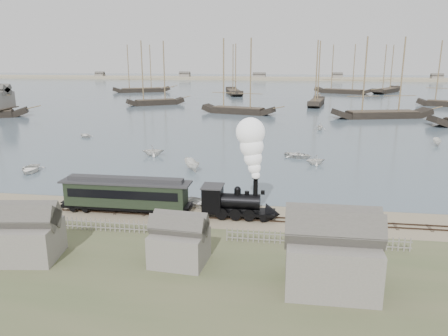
# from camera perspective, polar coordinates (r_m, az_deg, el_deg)

# --- Properties ---
(ground) EXTENTS (600.00, 600.00, 0.00)m
(ground) POSITION_cam_1_polar(r_m,az_deg,el_deg) (45.43, -4.56, -5.30)
(ground) COLOR gray
(ground) RESTS_ON ground
(harbor_water) EXTENTS (600.00, 336.00, 0.06)m
(harbor_water) POSITION_cam_1_polar(r_m,az_deg,el_deg) (212.41, 5.84, 10.25)
(harbor_water) COLOR #41515C
(harbor_water) RESTS_ON ground
(rail_track) EXTENTS (120.00, 1.80, 0.16)m
(rail_track) POSITION_cam_1_polar(r_m,az_deg,el_deg) (43.59, -5.15, -6.13)
(rail_track) COLOR #35261C
(rail_track) RESTS_ON ground
(picket_fence_west) EXTENTS (19.00, 0.10, 1.20)m
(picket_fence_west) POSITION_cam_1_polar(r_m,az_deg,el_deg) (41.23, -15.70, -7.93)
(picket_fence_west) COLOR slate
(picket_fence_west) RESTS_ON ground
(picket_fence_east) EXTENTS (15.00, 0.10, 1.20)m
(picket_fence_east) POSITION_cam_1_polar(r_m,az_deg,el_deg) (37.51, 11.98, -9.99)
(picket_fence_east) COLOR slate
(picket_fence_east) RESTS_ON ground
(shed_left) EXTENTS (5.00, 4.00, 4.10)m
(shed_left) POSITION_cam_1_polar(r_m,az_deg,el_deg) (38.03, -24.32, -10.67)
(shed_left) COLOR slate
(shed_left) RESTS_ON ground
(shed_mid) EXTENTS (4.00, 3.50, 3.60)m
(shed_mid) POSITION_cam_1_polar(r_m,az_deg,el_deg) (34.26, -5.78, -12.19)
(shed_mid) COLOR slate
(shed_mid) RESTS_ON ground
(shed_right) EXTENTS (6.00, 5.00, 5.10)m
(shed_right) POSITION_cam_1_polar(r_m,az_deg,el_deg) (31.76, 13.59, -14.83)
(shed_right) COLOR slate
(shed_right) RESTS_ON ground
(far_spit) EXTENTS (500.00, 20.00, 1.80)m
(far_spit) POSITION_cam_1_polar(r_m,az_deg,el_deg) (292.20, 6.61, 11.36)
(far_spit) COLOR tan
(far_spit) RESTS_ON ground
(locomotive) EXTENTS (7.57, 2.83, 9.44)m
(locomotive) POSITION_cam_1_polar(r_m,az_deg,el_deg) (41.28, 3.14, -0.98)
(locomotive) COLOR black
(locomotive) RESTS_ON ground
(passenger_coach) EXTENTS (13.09, 2.53, 3.18)m
(passenger_coach) POSITION_cam_1_polar(r_m,az_deg,el_deg) (44.67, -12.67, -3.23)
(passenger_coach) COLOR black
(passenger_coach) RESTS_ON ground
(beached_dinghy) EXTENTS (4.76, 5.17, 0.88)m
(beached_dinghy) POSITION_cam_1_polar(r_m,az_deg,el_deg) (45.71, -2.88, -4.57)
(beached_dinghy) COLOR white
(beached_dinghy) RESTS_ON ground
(rowboat_0) EXTENTS (5.11, 4.21, 0.92)m
(rowboat_0) POSITION_cam_1_polar(r_m,az_deg,el_deg) (64.46, -23.98, -0.09)
(rowboat_0) COLOR white
(rowboat_0) RESTS_ON harbor_water
(rowboat_1) EXTENTS (3.57, 3.90, 1.75)m
(rowboat_1) POSITION_cam_1_polar(r_m,az_deg,el_deg) (69.36, -9.23, 2.30)
(rowboat_1) COLOR white
(rowboat_1) RESTS_ON harbor_water
(rowboat_2) EXTENTS (4.03, 3.30, 1.49)m
(rowboat_2) POSITION_cam_1_polar(r_m,az_deg,el_deg) (60.02, -4.27, 0.42)
(rowboat_2) COLOR white
(rowboat_2) RESTS_ON harbor_water
(rowboat_3) EXTENTS (4.26, 5.02, 0.88)m
(rowboat_3) POSITION_cam_1_polar(r_m,az_deg,el_deg) (68.18, 9.65, 1.69)
(rowboat_3) COLOR white
(rowboat_3) RESTS_ON harbor_water
(rowboat_4) EXTENTS (3.23, 3.47, 1.49)m
(rowboat_4) POSITION_cam_1_polar(r_m,az_deg,el_deg) (64.17, 11.86, 1.07)
(rowboat_4) COLOR white
(rowboat_4) RESTS_ON harbor_water
(rowboat_5) EXTENTS (3.39, 1.75, 1.25)m
(rowboat_5) POSITION_cam_1_polar(r_m,az_deg,el_deg) (85.12, 26.05, 3.08)
(rowboat_5) COLOR white
(rowboat_5) RESTS_ON harbor_water
(rowboat_6) EXTENTS (4.02, 4.08, 0.69)m
(rowboat_6) POSITION_cam_1_polar(r_m,az_deg,el_deg) (88.88, -17.68, 4.11)
(rowboat_6) COLOR white
(rowboat_6) RESTS_ON harbor_water
(rowboat_7) EXTENTS (3.39, 3.07, 1.55)m
(rowboat_7) POSITION_cam_1_polar(r_m,az_deg,el_deg) (94.73, 12.43, 5.32)
(rowboat_7) COLOR white
(rowboat_7) RESTS_ON harbor_water
(schooner_1) EXTENTS (17.78, 12.99, 20.00)m
(schooner_1) POSITION_cam_1_polar(r_m,az_deg,el_deg) (142.04, -9.07, 12.16)
(schooner_1) COLOR black
(schooner_1) RESTS_ON harbor_water
(schooner_2) EXTENTS (20.72, 9.82, 20.00)m
(schooner_2) POSITION_cam_1_polar(r_m,az_deg,el_deg) (118.66, 1.88, 11.91)
(schooner_2) COLOR black
(schooner_2) RESTS_ON harbor_water
(schooner_3) EXTENTS (7.19, 19.05, 20.00)m
(schooner_3) POSITION_cam_1_polar(r_m,az_deg,el_deg) (141.63, 12.16, 12.01)
(schooner_3) COLOR black
(schooner_3) RESTS_ON harbor_water
(schooner_4) EXTENTS (25.78, 12.08, 20.00)m
(schooner_4) POSITION_cam_1_polar(r_m,az_deg,el_deg) (117.40, 20.30, 11.01)
(schooner_4) COLOR black
(schooner_4) RESTS_ON harbor_water
(schooner_6) EXTENTS (24.51, 14.74, 20.00)m
(schooner_6) POSITION_cam_1_polar(r_m,az_deg,el_deg) (194.12, -10.84, 12.65)
(schooner_6) COLOR black
(schooner_6) RESTS_ON harbor_water
(schooner_7) EXTENTS (10.82, 23.88, 20.00)m
(schooner_7) POSITION_cam_1_polar(r_m,az_deg,el_deg) (179.51, 1.33, 12.77)
(schooner_7) COLOR black
(schooner_7) RESTS_ON harbor_water
(schooner_8) EXTENTS (23.57, 14.42, 20.00)m
(schooner_8) POSITION_cam_1_polar(r_m,az_deg,el_deg) (190.60, 15.40, 12.37)
(schooner_8) COLOR black
(schooner_8) RESTS_ON harbor_water
(schooner_9) EXTENTS (16.70, 23.35, 20.00)m
(schooner_9) POSITION_cam_1_polar(r_m,az_deg,el_deg) (200.55, 20.70, 12.05)
(schooner_9) COLOR black
(schooner_9) RESTS_ON harbor_water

